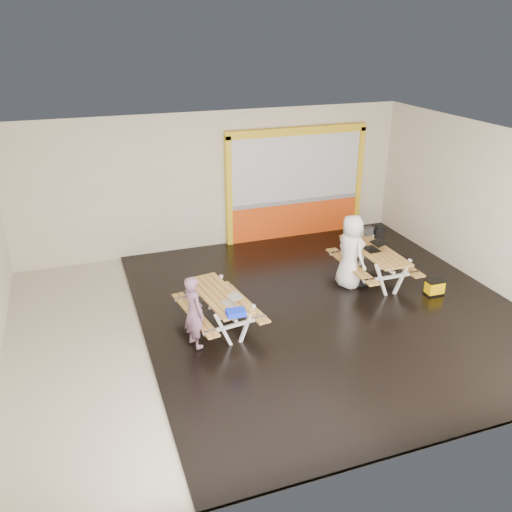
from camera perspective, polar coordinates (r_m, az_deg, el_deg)
name	(u,v)px	position (r m, az deg, el deg)	size (l,w,h in m)	color
room	(272,238)	(9.82, 1.76, 2.00)	(10.02, 8.02, 3.52)	beige
deck	(327,307)	(11.05, 7.73, -5.54)	(7.50, 7.98, 0.05)	black
kiosk	(296,186)	(14.16, 4.33, 7.55)	(3.88, 0.16, 3.00)	#F04E12
picnic_table_left	(219,302)	(10.05, -4.03, -5.00)	(1.50, 2.00, 0.73)	#BD8B44
picnic_table_right	(374,257)	(12.09, 12.61, -0.09)	(1.38, 2.01, 0.80)	#BD8B44
person_left	(194,312)	(9.37, -6.76, -6.00)	(0.50, 0.33, 1.37)	#734E65
person_right	(351,252)	(11.66, 10.23, 0.43)	(0.82, 0.54, 1.69)	white
laptop_left	(231,301)	(9.64, -2.70, -4.86)	(0.37, 0.35, 0.14)	silver
laptop_right	(374,247)	(11.99, 12.65, 0.98)	(0.43, 0.38, 0.18)	black
blue_pouch	(236,313)	(9.25, -2.19, -6.15)	(0.33, 0.23, 0.10)	#122CEE
toolbox	(363,231)	(12.74, 11.55, 2.65)	(0.44, 0.24, 0.25)	black
backpack	(378,235)	(13.03, 13.08, 2.22)	(0.28, 0.19, 0.46)	black
dark_case	(358,281)	(12.03, 10.99, -2.67)	(0.39, 0.29, 0.14)	black
fluke_bag	(435,287)	(11.97, 18.76, -3.24)	(0.39, 0.26, 0.33)	black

